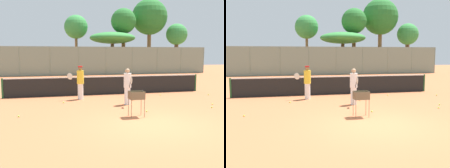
# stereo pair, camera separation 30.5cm
# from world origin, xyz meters

# --- Properties ---
(ground_plane) EXTENTS (80.00, 80.00, 0.00)m
(ground_plane) POSITION_xyz_m (0.00, 0.00, 0.00)
(ground_plane) COLOR #B7663D
(tennis_net) EXTENTS (11.54, 0.10, 1.07)m
(tennis_net) POSITION_xyz_m (0.00, 6.75, 0.56)
(tennis_net) COLOR #26592D
(tennis_net) RESTS_ON ground_plane
(back_fence) EXTENTS (30.66, 0.08, 3.10)m
(back_fence) POSITION_xyz_m (-0.00, 20.53, 1.55)
(back_fence) COLOR gray
(back_fence) RESTS_ON ground_plane
(tree_0) EXTENTS (2.85, 2.85, 6.36)m
(tree_0) POSITION_xyz_m (13.81, 24.77, 4.79)
(tree_0) COLOR brown
(tree_0) RESTS_ON ground_plane
(tree_1) EXTENTS (3.15, 3.15, 7.97)m
(tree_1) POSITION_xyz_m (6.10, 24.13, 6.25)
(tree_1) COLOR brown
(tree_1) RESTS_ON ground_plane
(tree_2) EXTENTS (5.57, 5.57, 4.94)m
(tree_2) POSITION_xyz_m (4.50, 23.45, 4.21)
(tree_2) COLOR brown
(tree_2) RESTS_ON ground_plane
(tree_3) EXTENTS (2.94, 2.94, 7.13)m
(tree_3) POSITION_xyz_m (0.30, 25.40, 5.59)
(tree_3) COLOR brown
(tree_3) RESTS_ON ground_plane
(tree_4) EXTENTS (4.74, 4.74, 9.59)m
(tree_4) POSITION_xyz_m (10.16, 25.58, 7.16)
(tree_4) COLOR brown
(tree_4) RESTS_ON ground_plane
(player_white_outfit) EXTENTS (0.92, 0.36, 1.73)m
(player_white_outfit) POSITION_xyz_m (-1.75, 5.50, 0.90)
(player_white_outfit) COLOR white
(player_white_outfit) RESTS_ON ground_plane
(player_red_cap) EXTENTS (0.35, 0.91, 1.68)m
(player_red_cap) POSITION_xyz_m (0.21, 3.56, 0.87)
(player_red_cap) COLOR white
(player_red_cap) RESTS_ON ground_plane
(ball_cart) EXTENTS (0.56, 0.41, 0.97)m
(ball_cart) POSITION_xyz_m (-0.17, 1.22, 0.74)
(ball_cart) COLOR brown
(ball_cart) RESTS_ON ground_plane
(tennis_ball_0) EXTENTS (0.07, 0.07, 0.07)m
(tennis_ball_0) POSITION_xyz_m (-4.49, 2.21, 0.03)
(tennis_ball_0) COLOR #D1E54C
(tennis_ball_0) RESTS_ON ground_plane
(tennis_ball_1) EXTENTS (0.07, 0.07, 0.07)m
(tennis_ball_1) POSITION_xyz_m (0.49, 1.86, 0.03)
(tennis_ball_1) COLOR #D1E54C
(tennis_ball_1) RESTS_ON ground_plane
(tennis_ball_2) EXTENTS (0.07, 0.07, 0.07)m
(tennis_ball_2) POSITION_xyz_m (0.78, 4.46, 0.03)
(tennis_ball_2) COLOR #D1E54C
(tennis_ball_2) RESTS_ON ground_plane
(tennis_ball_3) EXTENTS (0.07, 0.07, 0.07)m
(tennis_ball_3) POSITION_xyz_m (2.81, 5.63, 0.03)
(tennis_ball_3) COLOR #D1E54C
(tennis_ball_3) RESTS_ON ground_plane
(tennis_ball_5) EXTENTS (0.07, 0.07, 0.07)m
(tennis_ball_5) POSITION_xyz_m (3.56, 1.91, 0.03)
(tennis_ball_5) COLOR #D1E54C
(tennis_ball_5) RESTS_ON ground_plane
(tennis_ball_6) EXTENTS (0.07, 0.07, 0.07)m
(tennis_ball_6) POSITION_xyz_m (4.02, 2.54, 0.03)
(tennis_ball_6) COLOR #D1E54C
(tennis_ball_6) RESTS_ON ground_plane
(tennis_ball_7) EXTENTS (0.07, 0.07, 0.07)m
(tennis_ball_7) POSITION_xyz_m (-2.68, 4.63, 0.03)
(tennis_ball_7) COLOR #D1E54C
(tennis_ball_7) RESTS_ON ground_plane
(tennis_ball_8) EXTENTS (0.07, 0.07, 0.07)m
(tennis_ball_8) POSITION_xyz_m (5.51, 5.04, 0.03)
(tennis_ball_8) COLOR #D1E54C
(tennis_ball_8) RESTS_ON ground_plane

